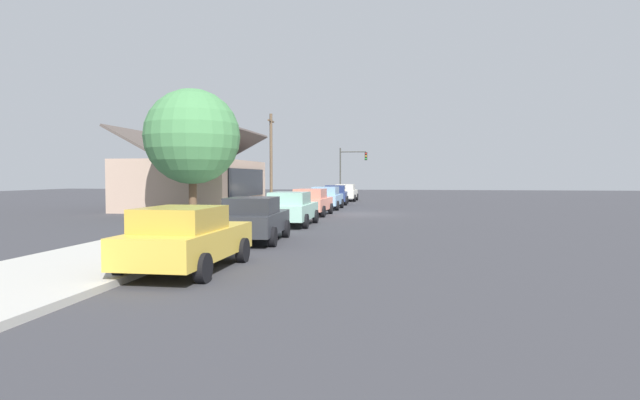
{
  "coord_description": "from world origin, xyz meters",
  "views": [
    {
      "loc": [
        -32.67,
        -2.34,
        2.32
      ],
      "look_at": [
        -1.09,
        2.38,
        0.9
      ],
      "focal_mm": 29.81,
      "sensor_mm": 36.0,
      "label": 1
    }
  ],
  "objects_px": {
    "car_ivory": "(346,192)",
    "utility_pole_wooden": "(271,157)",
    "car_coral": "(311,202)",
    "car_navy": "(336,195)",
    "car_seafoam": "(291,208)",
    "shade_tree": "(192,137)",
    "fire_hydrant_red": "(310,201)",
    "traffic_light_main": "(351,165)",
    "car_mustard": "(187,238)",
    "car_skyblue": "(326,198)",
    "car_charcoal": "(254,219)"
  },
  "relations": [
    {
      "from": "shade_tree",
      "to": "utility_pole_wooden",
      "type": "relative_size",
      "value": 0.96
    },
    {
      "from": "car_skyblue",
      "to": "fire_hydrant_red",
      "type": "height_order",
      "value": "car_skyblue"
    },
    {
      "from": "shade_tree",
      "to": "fire_hydrant_red",
      "type": "bearing_deg",
      "value": -25.56
    },
    {
      "from": "car_seafoam",
      "to": "car_navy",
      "type": "distance_m",
      "value": 19.01
    },
    {
      "from": "car_seafoam",
      "to": "car_skyblue",
      "type": "xyz_separation_m",
      "value": [
        12.7,
        0.08,
        0.0
      ]
    },
    {
      "from": "car_ivory",
      "to": "fire_hydrant_red",
      "type": "relative_size",
      "value": 6.8
    },
    {
      "from": "car_charcoal",
      "to": "car_navy",
      "type": "height_order",
      "value": "same"
    },
    {
      "from": "car_charcoal",
      "to": "traffic_light_main",
      "type": "xyz_separation_m",
      "value": [
        35.49,
        -0.18,
        2.68
      ]
    },
    {
      "from": "car_seafoam",
      "to": "car_coral",
      "type": "height_order",
      "value": "same"
    },
    {
      "from": "car_skyblue",
      "to": "car_navy",
      "type": "height_order",
      "value": "same"
    },
    {
      "from": "car_ivory",
      "to": "utility_pole_wooden",
      "type": "height_order",
      "value": "utility_pole_wooden"
    },
    {
      "from": "car_coral",
      "to": "car_navy",
      "type": "bearing_deg",
      "value": 1.83
    },
    {
      "from": "car_coral",
      "to": "traffic_light_main",
      "type": "relative_size",
      "value": 0.87
    },
    {
      "from": "car_navy",
      "to": "car_mustard",
      "type": "bearing_deg",
      "value": 176.71
    },
    {
      "from": "utility_pole_wooden",
      "to": "fire_hydrant_red",
      "type": "relative_size",
      "value": 10.56
    },
    {
      "from": "car_charcoal",
      "to": "shade_tree",
      "type": "bearing_deg",
      "value": 29.25
    },
    {
      "from": "car_seafoam",
      "to": "shade_tree",
      "type": "relative_size",
      "value": 0.64
    },
    {
      "from": "car_ivory",
      "to": "shade_tree",
      "type": "distance_m",
      "value": 22.7
    },
    {
      "from": "car_navy",
      "to": "utility_pole_wooden",
      "type": "bearing_deg",
      "value": 90.67
    },
    {
      "from": "car_skyblue",
      "to": "shade_tree",
      "type": "bearing_deg",
      "value": 144.4
    },
    {
      "from": "car_skyblue",
      "to": "car_ivory",
      "type": "height_order",
      "value": "same"
    },
    {
      "from": "car_ivory",
      "to": "traffic_light_main",
      "type": "relative_size",
      "value": 0.93
    },
    {
      "from": "car_coral",
      "to": "car_ivory",
      "type": "relative_size",
      "value": 0.93
    },
    {
      "from": "car_coral",
      "to": "shade_tree",
      "type": "height_order",
      "value": "shade_tree"
    },
    {
      "from": "fire_hydrant_red",
      "to": "car_ivory",
      "type": "bearing_deg",
      "value": -7.99
    },
    {
      "from": "car_mustard",
      "to": "fire_hydrant_red",
      "type": "xyz_separation_m",
      "value": [
        26.38,
        1.42,
        -0.32
      ]
    },
    {
      "from": "car_coral",
      "to": "traffic_light_main",
      "type": "distance_m",
      "value": 22.81
    },
    {
      "from": "shade_tree",
      "to": "traffic_light_main",
      "type": "height_order",
      "value": "shade_tree"
    },
    {
      "from": "car_seafoam",
      "to": "car_navy",
      "type": "bearing_deg",
      "value": 0.49
    },
    {
      "from": "utility_pole_wooden",
      "to": "shade_tree",
      "type": "bearing_deg",
      "value": 176.42
    },
    {
      "from": "car_ivory",
      "to": "car_navy",
      "type": "bearing_deg",
      "value": 177.83
    },
    {
      "from": "shade_tree",
      "to": "fire_hydrant_red",
      "type": "xyz_separation_m",
      "value": [
        10.29,
        -4.92,
        -4.03
      ]
    },
    {
      "from": "car_mustard",
      "to": "car_coral",
      "type": "bearing_deg",
      "value": 0.85
    },
    {
      "from": "fire_hydrant_red",
      "to": "shade_tree",
      "type": "bearing_deg",
      "value": 154.44
    },
    {
      "from": "car_mustard",
      "to": "car_charcoal",
      "type": "bearing_deg",
      "value": 0.17
    },
    {
      "from": "car_navy",
      "to": "car_coral",
      "type": "bearing_deg",
      "value": 176.76
    },
    {
      "from": "shade_tree",
      "to": "utility_pole_wooden",
      "type": "distance_m",
      "value": 14.71
    },
    {
      "from": "utility_pole_wooden",
      "to": "car_skyblue",
      "type": "bearing_deg",
      "value": -137.4
    },
    {
      "from": "fire_hydrant_red",
      "to": "car_seafoam",
      "type": "bearing_deg",
      "value": -173.91
    },
    {
      "from": "car_seafoam",
      "to": "car_skyblue",
      "type": "bearing_deg",
      "value": 0.31
    },
    {
      "from": "car_coral",
      "to": "car_navy",
      "type": "height_order",
      "value": "same"
    },
    {
      "from": "car_seafoam",
      "to": "fire_hydrant_red",
      "type": "relative_size",
      "value": 6.45
    },
    {
      "from": "car_mustard",
      "to": "fire_hydrant_red",
      "type": "relative_size",
      "value": 6.47
    },
    {
      "from": "car_seafoam",
      "to": "traffic_light_main",
      "type": "xyz_separation_m",
      "value": [
        29.24,
        -0.14,
        2.68
      ]
    },
    {
      "from": "car_ivory",
      "to": "utility_pole_wooden",
      "type": "relative_size",
      "value": 0.64
    },
    {
      "from": "car_coral",
      "to": "utility_pole_wooden",
      "type": "bearing_deg",
      "value": 25.75
    },
    {
      "from": "car_skyblue",
      "to": "traffic_light_main",
      "type": "relative_size",
      "value": 0.88
    },
    {
      "from": "car_navy",
      "to": "car_ivory",
      "type": "bearing_deg",
      "value": -5.4
    },
    {
      "from": "car_seafoam",
      "to": "car_ivory",
      "type": "height_order",
      "value": "same"
    },
    {
      "from": "car_coral",
      "to": "car_seafoam",
      "type": "bearing_deg",
      "value": -177.22
    }
  ]
}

